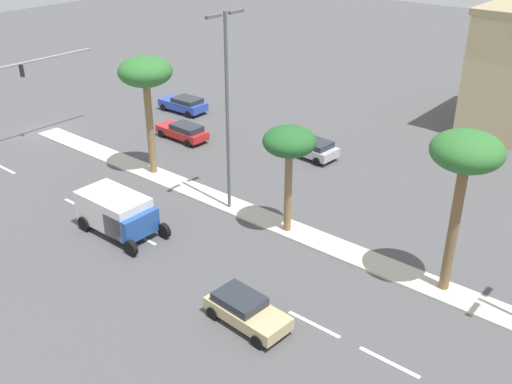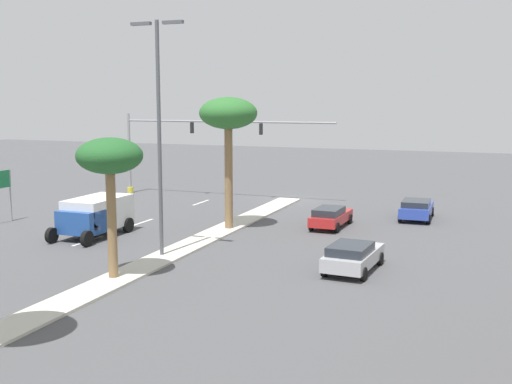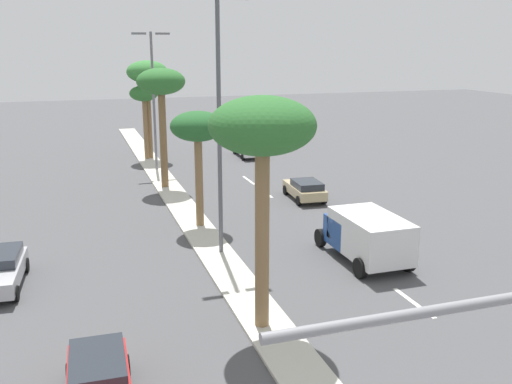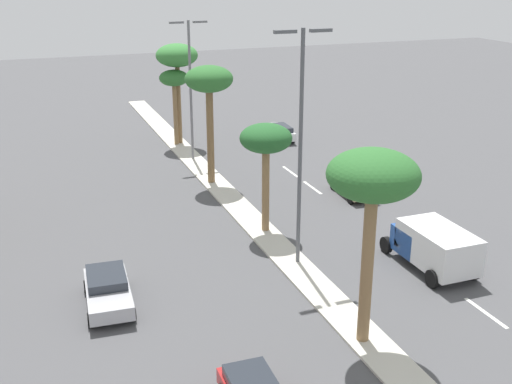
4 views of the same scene
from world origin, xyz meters
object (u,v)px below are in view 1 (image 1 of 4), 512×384
Objects in this scene: box_truck at (119,213)px; sedan_blue_far at (184,104)px; sedan_tan_right at (246,310)px; sedan_silver_center at (310,147)px; sedan_red_inboard at (183,131)px; palm_tree_near at (289,144)px; palm_tree_front at (466,157)px; palm_tree_trailing at (146,75)px; street_lamp_mid at (227,102)px.

sedan_blue_far is at bearing -144.01° from box_truck.
sedan_tan_right is 19.68m from sedan_silver_center.
sedan_red_inboard is 6.79m from sedan_blue_far.
palm_tree_near is at bearing 28.36° from sedan_silver_center.
palm_tree_front is 11.98m from sedan_tan_right.
box_truck is at bearing -49.67° from palm_tree_near.
palm_tree_front is 25.93m from sedan_red_inboard.
sedan_tan_right is at bearing -35.65° from palm_tree_front.
palm_tree_trailing is 10.01m from box_truck.
box_truck reaches higher than sedan_red_inboard.
street_lamp_mid is 2.21× the size of box_truck.
palm_tree_trailing is at bearing 36.55° from sedan_blue_far.
sedan_tan_right is at bearing 52.96° from sedan_red_inboard.
palm_tree_front is at bearing 92.00° from street_lamp_mid.
sedan_silver_center is at bearing 144.18° from palm_tree_trailing.
sedan_red_inboard is (-6.26, -10.58, -6.20)m from street_lamp_mid.
palm_tree_front is at bearing 111.78° from box_truck.
sedan_red_inboard is (-5.78, -2.97, -6.32)m from palm_tree_trailing.
palm_tree_front is 1.53× the size of box_truck.
palm_tree_trailing is 1.80× the size of sedan_red_inboard.
sedan_silver_center is at bearing -122.56° from palm_tree_front.
palm_tree_front is 1.82× the size of sedan_blue_far.
box_truck is at bearing -25.06° from street_lamp_mid.
box_truck is at bearing 35.99° from sedan_blue_far.
sedan_blue_far is (-10.54, -29.29, -6.38)m from palm_tree_front.
sedan_tan_right is at bearing 26.55° from sedan_silver_center.
palm_tree_trailing is at bearing -89.99° from palm_tree_front.
sedan_silver_center is 0.84× the size of box_truck.
box_truck is (6.22, -2.91, -5.65)m from street_lamp_mid.
palm_tree_near reaches higher than box_truck.
sedan_red_inboard reaches higher than sedan_tan_right.
palm_tree_trailing reaches higher than sedan_blue_far.
palm_tree_trailing is 0.99× the size of palm_tree_front.
sedan_tan_right is 29.98m from sedan_blue_far.
sedan_red_inboard is 1.00× the size of sedan_silver_center.
sedan_blue_far is at bearing -128.73° from sedan_tan_right.
palm_tree_trailing is 12.19m from palm_tree_near.
palm_tree_front is (-0.01, 21.47, 0.09)m from palm_tree_trailing.
palm_tree_trailing reaches higher than sedan_silver_center.
street_lamp_mid is 2.62× the size of sedan_red_inboard.
sedan_silver_center is (-17.61, -8.80, 0.03)m from sedan_tan_right.
palm_tree_near is at bearing 87.95° from palm_tree_trailing.
sedan_tan_right is (7.74, 7.97, -6.21)m from street_lamp_mid.
sedan_tan_right is (8.22, 15.58, -6.33)m from palm_tree_trailing.
street_lamp_mid is (0.49, -13.87, -0.21)m from palm_tree_front.
palm_tree_near is 9.55m from palm_tree_front.
palm_tree_front is at bearing 92.67° from palm_tree_near.
street_lamp_mid reaches higher than palm_tree_trailing.
palm_tree_trailing is at bearing -35.82° from sedan_silver_center.
sedan_red_inboard is 1.01× the size of sedan_blue_far.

